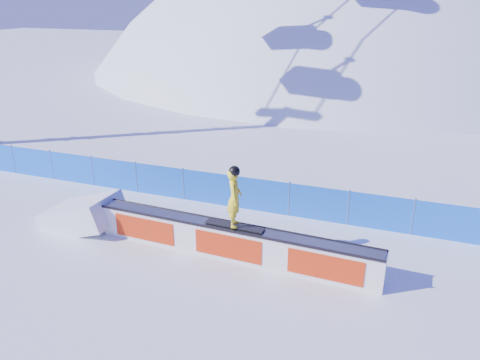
% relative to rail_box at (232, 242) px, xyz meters
% --- Properties ---
extents(ground, '(160.00, 160.00, 0.00)m').
position_rel_rail_box_xyz_m(ground, '(-2.15, -1.25, -0.50)').
color(ground, white).
rests_on(ground, ground).
extents(snow_hill, '(64.00, 64.00, 64.00)m').
position_rel_rail_box_xyz_m(snow_hill, '(-2.15, 40.75, -18.50)').
color(snow_hill, white).
rests_on(snow_hill, ground).
extents(safety_fence, '(22.05, 0.05, 1.30)m').
position_rel_rail_box_xyz_m(safety_fence, '(-2.15, 3.25, 0.10)').
color(safety_fence, blue).
rests_on(safety_fence, ground).
extents(rail_box, '(8.55, 0.94, 1.02)m').
position_rel_rail_box_xyz_m(rail_box, '(0.00, 0.00, 0.00)').
color(rail_box, silver).
rests_on(rail_box, ground).
extents(snow_ramp, '(2.64, 1.71, 1.61)m').
position_rel_rail_box_xyz_m(snow_ramp, '(-5.33, 0.21, -0.50)').
color(snow_ramp, white).
rests_on(snow_ramp, ground).
extents(snowboarder, '(1.74, 0.70, 1.81)m').
position_rel_rail_box_xyz_m(snowboarder, '(0.09, -0.00, 1.41)').
color(snowboarder, black).
rests_on(snowboarder, rail_box).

